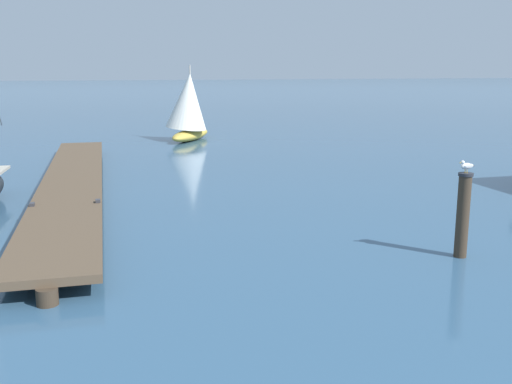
# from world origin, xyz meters

# --- Properties ---
(floating_dock) EXTENTS (2.67, 19.11, 0.53)m
(floating_dock) POSITION_xyz_m (-5.97, 17.90, 0.36)
(floating_dock) COLOR brown
(floating_dock) RESTS_ON ground
(mooring_piling) EXTENTS (0.30, 0.30, 1.77)m
(mooring_piling) POSITION_xyz_m (1.70, 8.71, 0.92)
(mooring_piling) COLOR #3D3023
(mooring_piling) RESTS_ON ground
(perched_seagull) EXTENTS (0.38, 0.18, 0.27)m
(perched_seagull) POSITION_xyz_m (1.71, 8.71, 1.92)
(perched_seagull) COLOR gold
(perched_seagull) RESTS_ON mooring_piling
(distant_sailboat) EXTENTS (3.39, 4.26, 4.02)m
(distant_sailboat) POSITION_xyz_m (0.08, 30.22, 1.82)
(distant_sailboat) COLOR gold
(distant_sailboat) RESTS_ON ground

